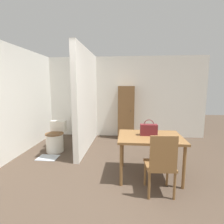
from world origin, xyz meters
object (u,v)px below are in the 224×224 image
wooden_chair (161,163)px  toilet (56,139)px  wooden_cabinet (126,112)px  dining_table (150,140)px  handbag (149,130)px

wooden_chair → toilet: wooden_chair is taller
wooden_cabinet → toilet: bearing=-144.5°
dining_table → handbag: bearing=120.8°
toilet → wooden_cabinet: wooden_cabinet is taller
dining_table → handbag: size_ratio=3.71×
toilet → handbag: size_ratio=2.43×
dining_table → toilet: bearing=154.0°
dining_table → toilet: dining_table is taller
dining_table → toilet: (-2.17, 1.06, -0.36)m
dining_table → wooden_chair: size_ratio=1.16×
dining_table → wooden_cabinet: size_ratio=0.69×
dining_table → wooden_chair: (0.09, -0.55, -0.16)m
handbag → wooden_cabinet: wooden_cabinet is taller
wooden_chair → toilet: (-2.27, 1.61, -0.20)m
dining_table → handbag: (-0.02, 0.04, 0.18)m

